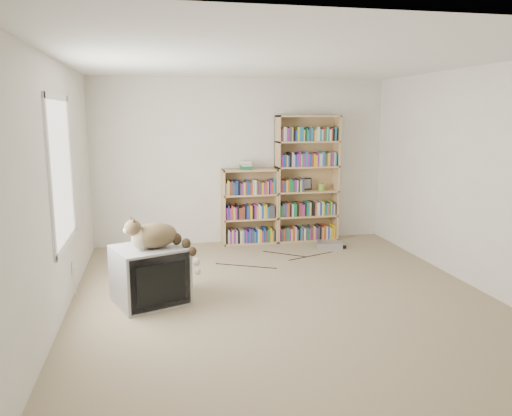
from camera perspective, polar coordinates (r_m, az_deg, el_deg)
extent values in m
cube|color=tan|center=(5.57, 3.00, -10.00)|extent=(4.50, 5.00, 0.01)
cube|color=silver|center=(7.69, -1.59, 5.31)|extent=(4.50, 0.02, 2.50)
cube|color=silver|center=(2.96, 15.46, -3.70)|extent=(4.50, 0.02, 2.50)
cube|color=silver|center=(5.18, -21.74, 1.97)|extent=(0.02, 5.00, 2.50)
cube|color=silver|center=(6.22, 23.64, 3.17)|extent=(0.02, 5.00, 2.50)
cube|color=white|center=(5.24, 3.27, 16.50)|extent=(4.50, 5.00, 0.02)
cube|color=white|center=(5.35, -21.36, 3.88)|extent=(0.02, 1.22, 1.52)
cube|color=#97979A|center=(5.42, -12.03, -7.45)|extent=(0.87, 0.83, 0.60)
cube|color=black|center=(5.15, -10.85, -8.36)|extent=(0.61, 0.26, 0.56)
cube|color=black|center=(5.14, -10.76, -8.55)|extent=(0.48, 0.20, 0.42)
cube|color=black|center=(5.55, -12.53, -7.18)|extent=(0.51, 0.47, 0.36)
ellipsoid|color=#322314|center=(5.27, -11.50, -3.10)|extent=(0.55, 0.45, 0.26)
ellipsoid|color=#322314|center=(5.31, -10.24, -3.06)|extent=(0.28, 0.29, 0.19)
ellipsoid|color=tan|center=(5.20, -13.07, -3.45)|extent=(0.23, 0.23, 0.21)
ellipsoid|color=#322314|center=(5.16, -13.92, -2.19)|extent=(0.21, 0.20, 0.16)
sphere|color=beige|center=(5.15, -14.60, -2.52)|extent=(0.08, 0.08, 0.07)
cone|color=black|center=(5.12, -13.79, -1.45)|extent=(0.08, 0.09, 0.08)
cone|color=black|center=(5.20, -14.08, -1.26)|extent=(0.08, 0.09, 0.08)
cube|color=#AA8255|center=(7.68, 2.46, 3.23)|extent=(0.02, 0.30, 1.95)
cube|color=#AA8255|center=(7.96, 9.13, 3.37)|extent=(0.02, 0.30, 1.95)
cube|color=#AA8255|center=(7.93, 5.56, 3.44)|extent=(0.98, 0.03, 1.95)
cube|color=#AA8255|center=(7.74, 5.99, 10.40)|extent=(0.98, 0.30, 0.02)
cube|color=#AA8255|center=(7.98, 5.72, -3.56)|extent=(0.98, 0.30, 0.03)
cube|color=#AA8255|center=(7.90, 5.77, -0.85)|extent=(0.98, 0.30, 0.03)
cube|color=#AA8255|center=(7.83, 5.82, 1.91)|extent=(0.98, 0.30, 0.02)
cube|color=#AA8255|center=(7.78, 5.88, 4.72)|extent=(0.98, 0.30, 0.02)
cube|color=#AA8255|center=(7.75, 5.93, 7.55)|extent=(0.98, 0.30, 0.02)
cube|color=#B24017|center=(7.96, 5.73, -2.81)|extent=(0.90, 0.24, 0.19)
cube|color=navy|center=(7.88, 5.79, -0.09)|extent=(0.90, 0.24, 0.19)
cube|color=#136D37|center=(7.81, 5.84, 2.69)|extent=(0.90, 0.24, 0.19)
cube|color=beige|center=(7.77, 5.89, 5.51)|extent=(0.90, 0.24, 0.19)
cube|color=black|center=(7.75, 5.95, 8.35)|extent=(0.90, 0.24, 0.19)
cube|color=#AA8255|center=(7.58, -3.74, 0.06)|extent=(0.03, 0.30, 1.15)
cube|color=#AA8255|center=(7.73, 2.22, 0.28)|extent=(0.03, 0.30, 1.15)
cube|color=#AA8255|center=(7.78, -0.92, 0.35)|extent=(0.84, 0.03, 1.15)
cube|color=#AA8255|center=(7.56, -0.74, 4.36)|extent=(0.84, 0.30, 0.02)
cube|color=#AA8255|center=(7.77, -0.72, -3.91)|extent=(0.84, 0.30, 0.03)
cube|color=#AA8255|center=(7.68, -0.73, -1.20)|extent=(0.84, 0.30, 0.03)
cube|color=#AA8255|center=(7.61, -0.74, 1.56)|extent=(0.84, 0.30, 0.02)
cube|color=#B24017|center=(7.74, -0.72, -3.14)|extent=(0.76, 0.24, 0.19)
cube|color=navy|center=(7.66, -0.73, -0.42)|extent=(0.76, 0.24, 0.19)
cube|color=#136D37|center=(7.60, -0.74, 2.36)|extent=(0.76, 0.24, 0.19)
cube|color=#B24017|center=(7.53, -1.14, 4.91)|extent=(0.18, 0.23, 0.13)
cylinder|color=#74AA30|center=(7.89, 7.47, 2.43)|extent=(0.10, 0.10, 0.11)
cube|color=black|center=(7.92, 5.86, 2.78)|extent=(0.14, 0.05, 0.19)
cube|color=#A9A9AE|center=(7.57, 8.42, -4.17)|extent=(0.44, 0.37, 0.09)
cube|color=silver|center=(5.82, -20.21, -6.43)|extent=(0.01, 0.08, 0.13)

